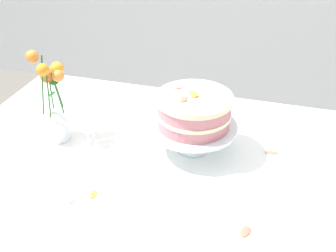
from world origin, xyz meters
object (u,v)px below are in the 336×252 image
object	(u,v)px
flower_vase	(54,106)
layer_cake	(194,110)
dining_table	(151,184)
cake_stand	(193,129)

from	to	relation	value
flower_vase	layer_cake	bearing A→B (deg)	7.31
layer_cake	flower_vase	size ratio (longest dim) A/B	0.73
dining_table	flower_vase	size ratio (longest dim) A/B	4.17
dining_table	layer_cake	distance (m)	0.29
cake_stand	dining_table	bearing A→B (deg)	-135.84
layer_cake	flower_vase	bearing A→B (deg)	-172.69
dining_table	flower_vase	distance (m)	0.42
cake_stand	layer_cake	size ratio (longest dim) A/B	1.19
layer_cake	dining_table	bearing A→B (deg)	-135.82
dining_table	cake_stand	world-z (taller)	cake_stand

